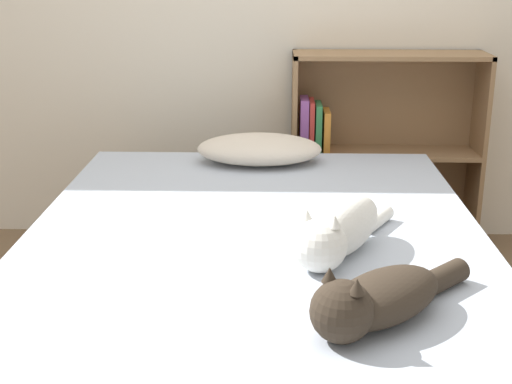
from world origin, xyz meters
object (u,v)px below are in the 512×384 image
object	(u,v)px
cat_dark	(376,299)
bookshelf	(377,147)
pillow	(259,149)
cat_light	(339,231)
bed	(255,316)

from	to	relation	value
cat_dark	bookshelf	bearing A→B (deg)	-141.19
pillow	cat_dark	xyz separation A→B (m)	(0.30, -1.35, 0.00)
cat_light	bookshelf	xyz separation A→B (m)	(0.30, 1.38, -0.12)
bed	bookshelf	bearing A→B (deg)	66.92
pillow	cat_dark	distance (m)	1.39
bed	bookshelf	distance (m)	1.39
bed	cat_light	world-z (taller)	cat_light
bookshelf	pillow	bearing A→B (deg)	-142.60
pillow	cat_dark	world-z (taller)	cat_dark
pillow	bookshelf	distance (m)	0.69
pillow	cat_light	distance (m)	1.00
bed	bookshelf	world-z (taller)	bookshelf
bookshelf	cat_dark	bearing A→B (deg)	-97.72
cat_light	bookshelf	world-z (taller)	bookshelf
bed	cat_light	distance (m)	0.43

